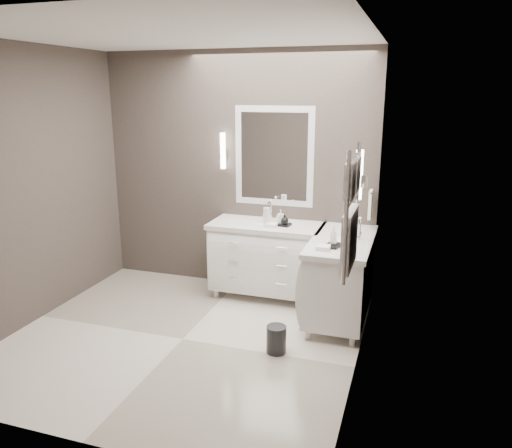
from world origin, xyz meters
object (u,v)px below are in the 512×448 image
(waste_bin, at_px, (276,339))
(vanity_back, at_px, (266,255))
(vanity_right, at_px, (341,274))
(towel_ladder, at_px, (351,218))

(waste_bin, bearing_deg, vanity_back, 110.79)
(vanity_right, bearing_deg, waste_bin, -116.30)
(vanity_right, relative_size, towel_ladder, 1.38)
(vanity_back, xyz_separation_m, vanity_right, (0.88, -0.33, 0.00))
(towel_ladder, bearing_deg, vanity_right, 99.84)
(vanity_back, distance_m, waste_bin, 1.32)
(towel_ladder, bearing_deg, vanity_back, 124.10)
(vanity_back, height_order, waste_bin, vanity_back)
(vanity_back, bearing_deg, waste_bin, -69.21)
(vanity_back, distance_m, towel_ladder, 2.16)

